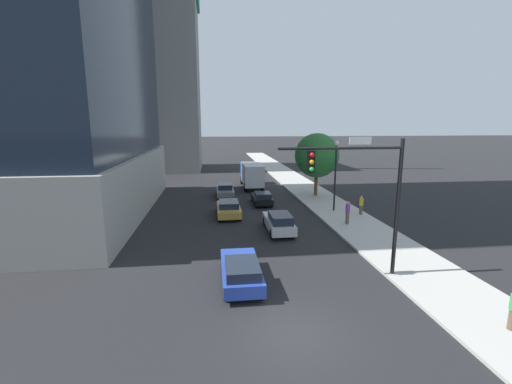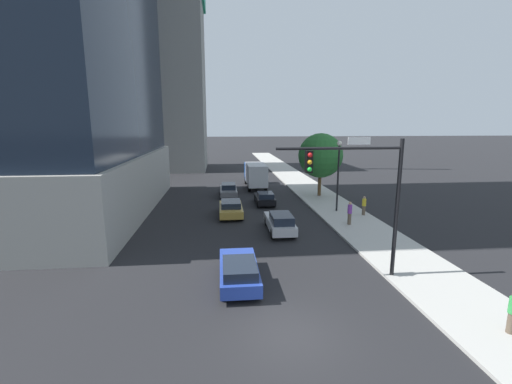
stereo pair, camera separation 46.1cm
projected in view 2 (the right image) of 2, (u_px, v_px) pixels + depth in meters
name	position (u px, v px, depth m)	size (l,w,h in m)	color
ground_plane	(291.00, 334.00, 13.14)	(400.00, 400.00, 0.00)	black
sidewalk	(331.00, 205.00, 33.44)	(4.45, 120.00, 0.15)	#B2AFA8
construction_building	(165.00, 70.00, 57.76)	(23.11, 13.35, 36.89)	gray
traffic_light_pole	(361.00, 182.00, 16.83)	(6.24, 0.48, 7.07)	black
street_lamp	(338.00, 166.00, 30.28)	(0.44, 0.44, 6.22)	black
street_tree	(321.00, 156.00, 36.86)	(4.72, 4.72, 6.70)	brown
car_gold	(231.00, 208.00, 29.83)	(1.94, 4.53, 1.34)	#AD8938
car_gray	(228.00, 190.00, 38.12)	(1.79, 4.74, 1.37)	slate
car_black	(265.00, 198.00, 33.98)	(1.74, 4.04, 1.30)	black
car_blue	(239.00, 271.00, 17.07)	(1.87, 4.76, 1.41)	#233D9E
car_silver	(280.00, 222.00, 25.29)	(1.74, 4.75, 1.51)	#B7B7BC
box_truck	(255.00, 174.00, 42.71)	(2.25, 7.60, 3.05)	#1E4799
pedestrian_purple_shirt	(350.00, 213.00, 26.74)	(0.34, 0.34, 1.80)	brown
pedestrian_yellow_shirt	(364.00, 206.00, 29.53)	(0.34, 0.34, 1.62)	brown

